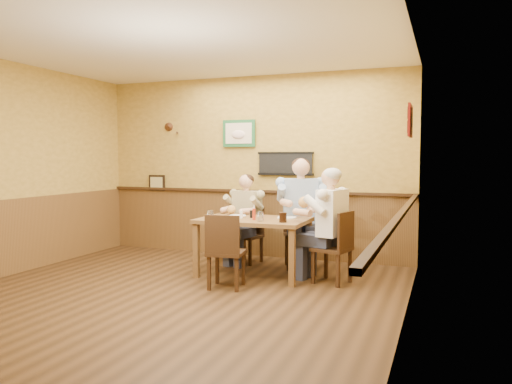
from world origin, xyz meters
TOP-DOWN VIEW (x-y plane):
  - room at (0.13, 0.17)m, footprint 5.02×5.03m
  - dining_table at (0.51, 1.26)m, footprint 1.40×0.90m
  - chair_back_left at (0.14, 1.95)m, footprint 0.45×0.45m
  - chair_back_right at (0.96, 1.90)m, footprint 0.58×0.58m
  - chair_right_end at (1.56, 1.22)m, footprint 0.50×0.50m
  - chair_near_side at (0.44, 0.56)m, footprint 0.46×0.46m
  - diner_tan_shirt at (0.14, 1.95)m, footprint 0.64×0.64m
  - diner_blue_polo at (0.96, 1.90)m, footprint 0.82×0.82m
  - diner_white_elder at (1.56, 1.22)m, footprint 0.72×0.72m
  - water_glass_left at (0.04, 0.94)m, footprint 0.08×0.08m
  - water_glass_mid at (0.69, 1.04)m, footprint 0.10×0.10m
  - cola_tumbler at (0.99, 1.02)m, footprint 0.11×0.11m
  - hot_sauce_bottle at (0.57, 1.12)m, footprint 0.05×0.05m
  - salt_shaker at (0.36, 1.21)m, footprint 0.04×0.04m
  - pepper_shaker at (0.46, 1.30)m, footprint 0.05×0.05m
  - plate_far_left at (0.22, 1.40)m, footprint 0.29×0.29m
  - plate_far_right at (0.91, 1.43)m, footprint 0.29×0.29m

SIDE VIEW (x-z plane):
  - chair_back_left at x=0.14m, z-range 0.00..0.82m
  - chair_near_side at x=0.44m, z-range 0.00..0.89m
  - chair_right_end at x=1.56m, z-range 0.00..0.89m
  - chair_back_right at x=0.96m, z-range 0.00..0.96m
  - diner_tan_shirt at x=0.14m, z-range 0.00..1.17m
  - diner_white_elder at x=1.56m, z-range 0.00..1.27m
  - dining_table at x=0.51m, z-range 0.28..1.03m
  - diner_blue_polo at x=0.96m, z-range 0.00..1.38m
  - plate_far_left at x=0.22m, z-range 0.75..0.77m
  - plate_far_right at x=0.91m, z-range 0.75..0.77m
  - salt_shaker at x=0.36m, z-range 0.75..0.85m
  - pepper_shaker at x=0.46m, z-range 0.75..0.85m
  - water_glass_mid at x=0.69m, z-range 0.75..0.87m
  - water_glass_left at x=0.04m, z-range 0.75..0.87m
  - cola_tumbler at x=0.99m, z-range 0.75..0.87m
  - hot_sauce_bottle at x=0.57m, z-range 0.75..0.91m
  - room at x=0.13m, z-range 0.28..3.09m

